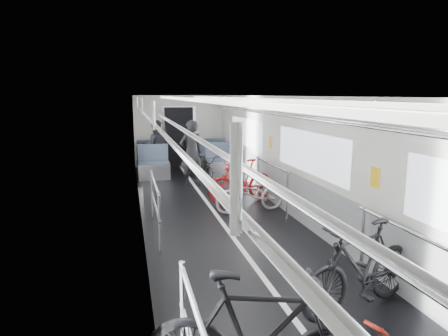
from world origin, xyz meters
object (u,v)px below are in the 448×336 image
object	(u,v)px
bike_aisle	(208,169)
bike_right_far	(241,181)
bike_right_mid	(250,193)
bike_right_near	(361,267)
person_seated	(156,147)
person_standing	(191,153)

from	to	relation	value
bike_aisle	bike_right_far	bearing A→B (deg)	-71.88
bike_aisle	bike_right_mid	bearing A→B (deg)	-76.58
bike_right_near	person_seated	size ratio (longest dim) A/B	1.05
bike_right_near	bike_aisle	bearing A→B (deg)	167.07
person_standing	person_seated	size ratio (longest dim) A/B	1.06
person_standing	person_seated	xyz separation A→B (m)	(-0.81, 1.92, -0.05)
bike_right_near	person_standing	xyz separation A→B (m)	(-0.86, 6.73, 0.36)
person_seated	bike_right_near	bearing A→B (deg)	96.74
bike_right_near	bike_right_mid	distance (m)	3.99
bike_right_far	person_seated	bearing A→B (deg)	-167.98
bike_right_mid	bike_right_far	bearing A→B (deg)	170.59
person_seated	bike_aisle	bearing A→B (deg)	117.56
person_standing	bike_right_near	bearing A→B (deg)	83.12
bike_right_far	bike_aisle	xyz separation A→B (m)	(-0.41, 1.82, -0.05)
bike_right_far	person_standing	xyz separation A→B (m)	(-0.85, 1.92, 0.39)
bike_right_near	bike_right_far	distance (m)	4.81
person_standing	bike_right_far	bearing A→B (deg)	99.61
person_standing	person_seated	distance (m)	2.09
bike_right_mid	person_seated	size ratio (longest dim) A/B	0.92
bike_right_far	bike_right_mid	bearing A→B (deg)	-14.13
bike_right_mid	person_seated	xyz separation A→B (m)	(-1.62, 4.67, 0.43)
person_seated	person_standing	bearing A→B (deg)	108.63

